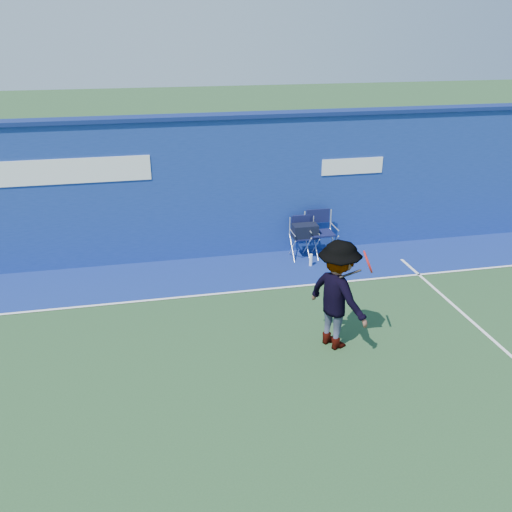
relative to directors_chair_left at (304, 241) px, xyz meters
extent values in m
plane|color=#264725|center=(-2.43, -4.59, -0.39)|extent=(80.00, 80.00, 0.00)
cube|color=navy|center=(-2.43, 0.61, 1.11)|extent=(24.00, 0.40, 3.00)
cube|color=navy|center=(-2.43, 0.61, 2.65)|extent=(24.00, 0.50, 0.08)
cube|color=white|center=(-5.43, 0.40, 1.71)|extent=(4.50, 0.02, 0.50)
cube|color=white|center=(1.17, 0.40, 1.51)|extent=(1.40, 0.02, 0.35)
cube|color=navy|center=(-2.43, -0.49, -0.38)|extent=(24.00, 1.80, 0.01)
cube|color=white|center=(-2.43, -1.39, -0.38)|extent=(24.00, 0.06, 0.01)
cube|color=#10153E|center=(0.00, -0.01, 0.10)|extent=(0.47, 0.40, 0.03)
cube|color=silver|center=(0.00, 0.23, 0.30)|extent=(0.54, 0.02, 0.39)
cube|color=#10153E|center=(0.00, 0.23, 0.38)|extent=(0.47, 0.03, 0.27)
cube|color=black|center=(0.00, -0.04, 0.25)|extent=(0.54, 0.31, 0.29)
cube|color=#10153E|center=(0.00, 0.23, 0.41)|extent=(0.39, 0.06, 0.22)
cube|color=#10153E|center=(0.37, -0.03, 0.17)|extent=(0.54, 0.45, 0.03)
cube|color=silver|center=(0.37, 0.23, 0.39)|extent=(0.61, 0.03, 0.44)
cube|color=#10153E|center=(0.37, 0.23, 0.48)|extent=(0.54, 0.03, 0.31)
cylinder|color=white|center=(0.02, -0.48, -0.25)|extent=(0.07, 0.07, 0.27)
imported|color=#EA4738|center=(-0.51, -3.51, 0.51)|extent=(1.11, 1.33, 1.80)
torus|color=#B31A17|center=(-0.11, -3.63, 1.09)|extent=(0.26, 0.40, 0.35)
cylinder|color=gray|center=(-0.11, -3.63, 1.09)|extent=(0.21, 0.34, 0.29)
cylinder|color=black|center=(-0.41, -3.71, 0.96)|extent=(0.32, 0.12, 0.17)
camera|label=1|loc=(-3.29, -10.59, 4.41)|focal=38.00mm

